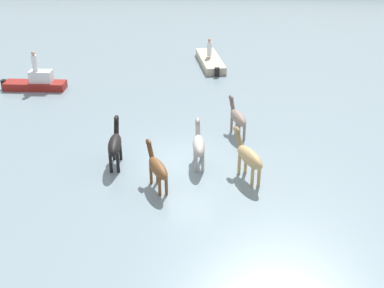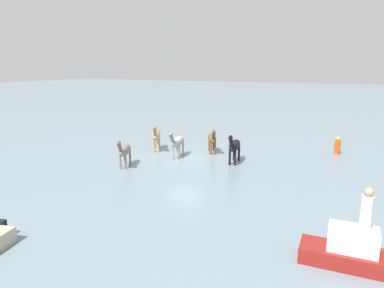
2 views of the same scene
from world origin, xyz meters
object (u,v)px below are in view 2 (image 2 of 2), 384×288
horse_dark_mare (156,135)px  buoy_channel_marker (337,146)px  boat_tender_starboard (365,259)px  person_helmsman_aft (367,210)px  horse_gray_outer (234,146)px  horse_dun_straggler (177,142)px  horse_rear_stallion (212,139)px  horse_lead (124,151)px

horse_dark_mare → buoy_channel_marker: bearing=83.6°
horse_dark_mare → boat_tender_starboard: horse_dark_mare is taller
boat_tender_starboard → buoy_channel_marker: 13.65m
horse_dark_mare → person_helmsman_aft: bearing=25.5°
person_helmsman_aft → horse_dark_mare: bearing=-37.2°
horse_dark_mare → horse_gray_outer: (-5.66, 0.67, -0.01)m
horse_dark_mare → person_helmsman_aft: (-12.33, 9.36, 0.68)m
horse_dark_mare → horse_gray_outer: 5.70m
person_helmsman_aft → horse_dun_straggler: bearing=-39.4°
horse_dark_mare → horse_rear_stallion: bearing=78.4°
horse_rear_stallion → horse_dun_straggler: (1.50, 1.98, 0.04)m
boat_tender_starboard → person_helmsman_aft: bearing=-13.9°
horse_lead → buoy_channel_marker: bearing=107.6°
horse_dark_mare → horse_dun_straggler: 2.31m
boat_tender_starboard → buoy_channel_marker: boat_tender_starboard is taller
horse_dun_straggler → horse_rear_stallion: bearing=136.0°
boat_tender_starboard → horse_lead: bearing=-25.7°
horse_gray_outer → person_helmsman_aft: bearing=31.0°
buoy_channel_marker → horse_gray_outer: bearing=42.7°
horse_rear_stallion → boat_tender_starboard: (-8.84, 10.40, -0.63)m
horse_rear_stallion → boat_tender_starboard: 13.67m
horse_dun_straggler → horse_lead: bearing=-35.3°
horse_lead → person_helmsman_aft: person_helmsman_aft is taller
horse_dark_mare → horse_gray_outer: size_ratio=0.96×
horse_rear_stallion → boat_tender_starboard: bearing=12.5°
horse_dun_straggler → boat_tender_starboard: size_ratio=0.59×
boat_tender_starboard → person_helmsman_aft: 1.41m
person_helmsman_aft → buoy_channel_marker: person_helmsman_aft is taller
horse_rear_stallion → horse_gray_outer: bearing=22.9°
horse_dun_straggler → person_helmsman_aft: person_helmsman_aft is taller
horse_rear_stallion → horse_lead: bearing=-60.0°
horse_dark_mare → horse_rear_stallion: (-3.60, -1.01, -0.10)m
horse_dun_straggler → buoy_channel_marker: (-8.83, -5.14, -0.46)m
horse_dark_mare → horse_rear_stallion: 3.74m
boat_tender_starboard → horse_rear_stallion: bearing=-51.4°
horse_dark_mare → buoy_channel_marker: (-10.93, -4.18, -0.52)m
buoy_channel_marker → horse_rear_stallion: bearing=23.3°
horse_gray_outer → person_helmsman_aft: size_ratio=2.01×
horse_lead → horse_gray_outer: horse_gray_outer is taller
horse_rear_stallion → person_helmsman_aft: (-8.74, 10.38, 0.78)m
horse_rear_stallion → person_helmsman_aft: 13.59m
horse_lead → horse_dun_straggler: 3.51m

